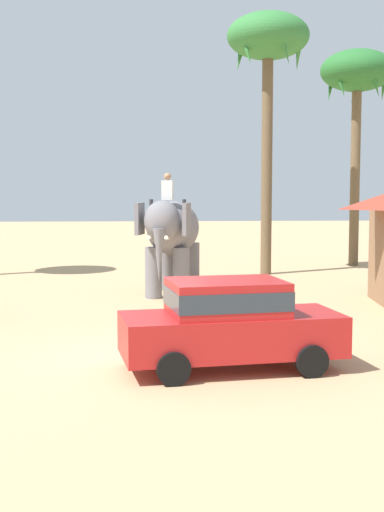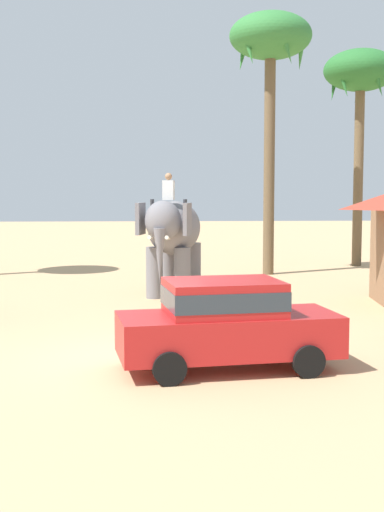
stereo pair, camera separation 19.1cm
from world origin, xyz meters
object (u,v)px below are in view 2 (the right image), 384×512
Objects in this scene: car_sedan_foreground at (226,321)px; palm_tree_behind_elephant at (270,46)px; palm_tree_left_of_road at (360,78)px; elephant_with_mahout at (173,233)px.

palm_tree_behind_elephant reaches higher than car_sedan_foreground.
car_sedan_foreground is at bearing -113.50° from palm_tree_left_of_road.
car_sedan_foreground is at bearing -102.42° from palm_tree_behind_elephant.
elephant_with_mahout is at bearing -126.51° from palm_tree_behind_elephant.
car_sedan_foreground is 1.07× the size of elephant_with_mahout.
palm_tree_behind_elephant is at bearing 53.49° from elephant_with_mahout.
palm_tree_left_of_road is (4.44, 2.93, -0.72)m from palm_tree_behind_elephant.
car_sedan_foreground is 0.46× the size of palm_tree_left_of_road.
elephant_with_mahout is (-0.72, 9.39, 1.06)m from car_sedan_foreground.
palm_tree_behind_elephant is (3.25, 14.75, 7.97)m from car_sedan_foreground.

